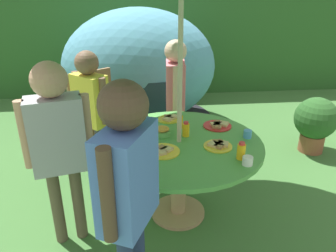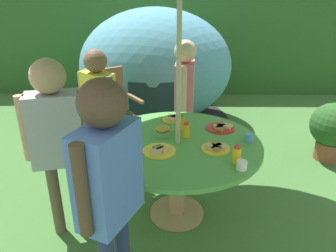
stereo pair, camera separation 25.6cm
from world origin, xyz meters
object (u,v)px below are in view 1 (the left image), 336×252
(wooden_chair, at_px, (98,113))
(plate_near_left, at_px, (163,151))
(juice_bottle_far_left, at_px, (126,123))
(child_in_blue_shirt, at_px, (127,178))
(cup_far, at_px, (248,161))
(juice_bottle_mid_right, at_px, (186,129))
(juice_bottle_center_back, at_px, (180,121))
(plate_front_edge, at_px, (169,118))
(child_in_yellow_shirt, at_px, (90,100))
(plate_far_right, at_px, (218,145))
(cup_near, at_px, (248,134))
(juice_bottle_mid_left, at_px, (241,151))
(plate_near_right, at_px, (117,145))
(plate_center_front, at_px, (218,125))
(potted_plant, at_px, (315,121))
(dome_tent, at_px, (139,68))
(snack_bowl, at_px, (162,131))
(child_in_pink_shirt, at_px, (175,87))
(garden_table, at_px, (179,155))
(child_in_grey_shirt, at_px, (57,135))

(wooden_chair, xyz_separation_m, plate_near_left, (0.59, -1.17, 0.14))
(juice_bottle_far_left, bearing_deg, child_in_blue_shirt, -88.17)
(cup_far, bearing_deg, juice_bottle_mid_right, 125.49)
(juice_bottle_mid_right, bearing_deg, juice_bottle_center_back, 99.15)
(plate_front_edge, relative_size, cup_far, 2.74)
(child_in_yellow_shirt, xyz_separation_m, plate_far_right, (1.02, -0.81, -0.11))
(cup_near, bearing_deg, juice_bottle_mid_left, -115.48)
(plate_near_left, xyz_separation_m, cup_near, (0.68, 0.18, 0.02))
(plate_near_right, height_order, cup_far, cup_far)
(cup_far, bearing_deg, plate_near_left, 157.15)
(plate_center_front, height_order, cup_near, cup_near)
(potted_plant, bearing_deg, juice_bottle_center_back, -156.12)
(dome_tent, xyz_separation_m, juice_bottle_mid_left, (0.66, -2.43, -0.01))
(juice_bottle_mid_left, relative_size, cup_near, 2.00)
(snack_bowl, xyz_separation_m, plate_near_left, (-0.02, -0.29, -0.02))
(juice_bottle_mid_right, bearing_deg, potted_plant, 28.76)
(cup_near, bearing_deg, juice_bottle_far_left, 164.01)
(plate_front_edge, bearing_deg, juice_bottle_center_back, -69.24)
(juice_bottle_center_back, bearing_deg, cup_far, -60.07)
(juice_bottle_center_back, relative_size, cup_far, 1.81)
(plate_front_edge, relative_size, juice_bottle_far_left, 1.89)
(potted_plant, height_order, plate_near_left, plate_near_left)
(child_in_pink_shirt, height_order, child_in_yellow_shirt, child_in_pink_shirt)
(garden_table, height_order, child_in_grey_shirt, child_in_grey_shirt)
(garden_table, xyz_separation_m, wooden_chair, (-0.73, 1.01, -0.00))
(plate_near_left, bearing_deg, plate_center_front, 39.36)
(child_in_yellow_shirt, xyz_separation_m, juice_bottle_center_back, (0.79, -0.44, -0.06))
(dome_tent, bearing_deg, plate_near_right, -95.81)
(child_in_pink_shirt, relative_size, plate_near_left, 5.38)
(child_in_blue_shirt, bearing_deg, juice_bottle_center_back, 3.33)
(child_in_yellow_shirt, height_order, plate_near_right, child_in_yellow_shirt)
(plate_far_right, height_order, cup_far, cup_far)
(wooden_chair, bearing_deg, plate_center_front, -70.57)
(plate_near_left, relative_size, plate_near_right, 1.12)
(dome_tent, distance_m, juice_bottle_far_left, 1.84)
(child_in_grey_shirt, relative_size, plate_near_right, 6.35)
(potted_plant, bearing_deg, child_in_grey_shirt, -154.94)
(wooden_chair, relative_size, plate_center_front, 4.10)
(potted_plant, bearing_deg, cup_near, -139.73)
(plate_far_right, relative_size, juice_bottle_mid_left, 1.66)
(cup_near, bearing_deg, potted_plant, 40.27)
(juice_bottle_center_back, relative_size, juice_bottle_mid_right, 1.05)
(juice_bottle_mid_left, bearing_deg, wooden_chair, 130.21)
(child_in_pink_shirt, xyz_separation_m, child_in_grey_shirt, (-0.93, -1.16, 0.04))
(dome_tent, distance_m, plate_front_edge, 1.70)
(child_in_grey_shirt, distance_m, cup_near, 1.42)
(plate_center_front, distance_m, cup_far, 0.65)
(juice_bottle_far_left, bearing_deg, plate_front_edge, 22.06)
(wooden_chair, distance_m, child_in_blue_shirt, 1.90)
(garden_table, xyz_separation_m, juice_bottle_mid_left, (0.39, -0.31, 0.18))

